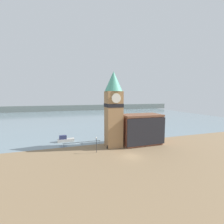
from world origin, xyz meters
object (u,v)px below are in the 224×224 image
at_px(clock_tower, 114,107).
at_px(mooring_bollard_near, 107,147).
at_px(pier_building, 141,129).
at_px(boat_near, 65,139).
at_px(lamp_post, 96,142).

height_order(clock_tower, mooring_bollard_near, clock_tower).
xyz_separation_m(pier_building, mooring_bollard_near, (-9.97, -0.96, -3.64)).
bearing_deg(mooring_bollard_near, boat_near, 137.39).
relative_size(clock_tower, boat_near, 4.12).
relative_size(clock_tower, pier_building, 1.78).
distance_m(mooring_bollard_near, lamp_post, 4.27).
bearing_deg(clock_tower, pier_building, -2.98).
xyz_separation_m(mooring_bollard_near, lamp_post, (-3.13, -1.93, 2.17)).
distance_m(clock_tower, lamp_post, 9.77).
height_order(pier_building, mooring_bollard_near, pier_building).
height_order(clock_tower, boat_near, clock_tower).
distance_m(pier_building, lamp_post, 13.49).
relative_size(pier_building, mooring_bollard_near, 13.03).
height_order(boat_near, lamp_post, lamp_post).
distance_m(pier_building, boat_near, 21.85).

